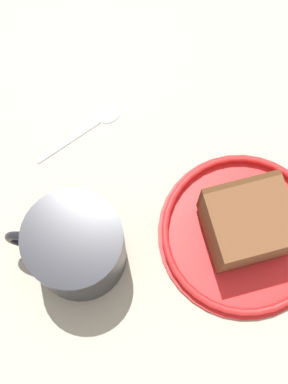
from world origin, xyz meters
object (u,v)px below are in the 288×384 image
at_px(tea_mug, 76,247).
at_px(teaspoon, 97,122).
at_px(cake_slice, 247,223).
at_px(small_plate, 243,233).

relative_size(tea_mug, teaspoon, 1.26).
xyz_separation_m(cake_slice, tea_mug, (0.18, 0.04, 0.01)).
bearing_deg(cake_slice, small_plate, 108.87).
xyz_separation_m(small_plate, cake_slice, (0.00, -0.00, 0.03)).
bearing_deg(teaspoon, small_plate, 144.52).
distance_m(tea_mug, teaspoon, 0.17).
xyz_separation_m(small_plate, teaspoon, (0.17, -0.12, -0.00)).
distance_m(cake_slice, tea_mug, 0.18).
xyz_separation_m(cake_slice, teaspoon, (0.17, -0.12, -0.04)).
bearing_deg(teaspoon, tea_mug, 88.87).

